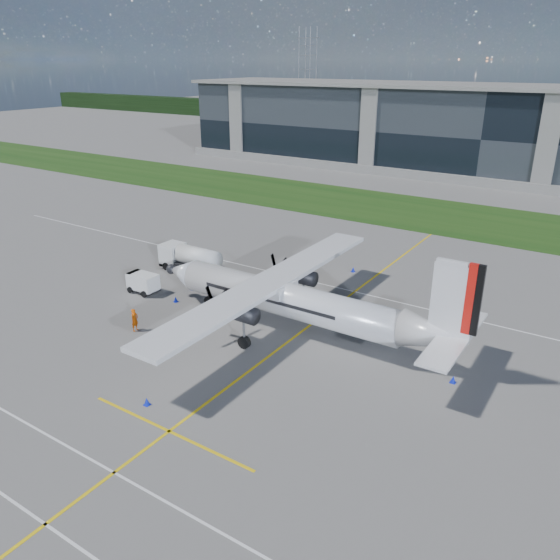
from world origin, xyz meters
name	(u,v)px	position (x,y,z in m)	size (l,w,h in m)	color
ground	(410,228)	(0.00, 40.00, 0.00)	(400.00, 400.00, 0.00)	slate
grass_strip	(431,214)	(0.00, 48.00, 0.02)	(400.00, 18.00, 0.04)	#173B10
terminal_building	(496,133)	(0.00, 80.00, 7.50)	(120.00, 20.00, 15.00)	black
tree_line	(547,127)	(0.00, 140.00, 3.00)	(400.00, 6.00, 6.00)	black
pylon_west	(307,74)	(-80.00, 150.00, 15.00)	(9.00, 4.60, 30.00)	gray
yellow_taxiway_centerline	(310,325)	(3.00, 10.00, 0.01)	(0.20, 70.00, 0.01)	yellow
white_lane_line	(7,497)	(0.00, -14.00, 0.01)	(90.00, 0.15, 0.01)	white
turboprop_aircraft	(298,283)	(2.76, 8.33, 4.11)	(26.40, 27.38, 8.21)	silver
fuel_tanker_truck	(187,258)	(-13.38, 13.70, 1.34)	(7.17, 2.33, 2.69)	silver
baggage_tug	(143,283)	(-13.02, 7.45, 0.89)	(2.95, 1.77, 1.77)	silver
ground_crew_person	(135,318)	(-7.97, 1.74, 1.04)	(0.85, 0.61, 2.09)	#F25907
safety_cone_nose_port	(176,299)	(-9.11, 7.45, 0.25)	(0.36, 0.36, 0.50)	#0B1BBB
safety_cone_stbdwing	(353,269)	(0.64, 22.49, 0.25)	(0.36, 0.36, 0.50)	#0B1BBB
safety_cone_tail	(453,379)	(15.01, 7.88, 0.25)	(0.36, 0.36, 0.50)	#0B1BBB
safety_cone_portwing	(147,401)	(0.06, -4.85, 0.25)	(0.36, 0.36, 0.50)	#0B1BBB
safety_cone_nose_stbd	(192,287)	(-9.67, 10.26, 0.25)	(0.36, 0.36, 0.50)	#0B1BBB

